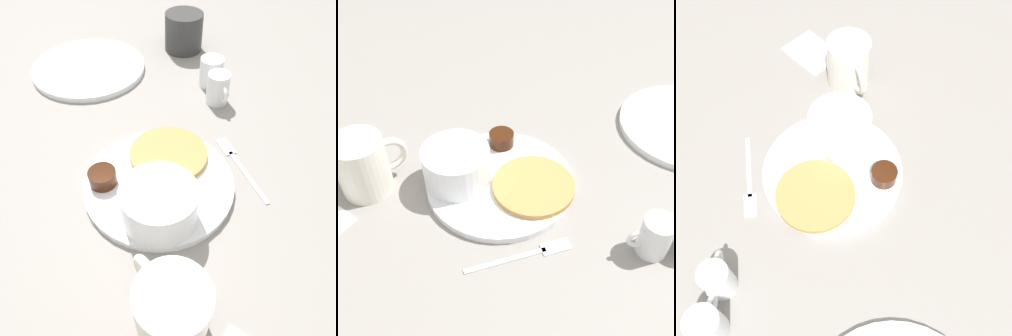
# 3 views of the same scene
# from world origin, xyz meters

# --- Properties ---
(ground_plane) EXTENTS (4.00, 4.00, 0.00)m
(ground_plane) POSITION_xyz_m (0.00, 0.00, 0.00)
(ground_plane) COLOR gray
(plate) EXTENTS (0.23, 0.23, 0.01)m
(plate) POSITION_xyz_m (0.00, 0.00, 0.01)
(plate) COLOR white
(plate) RESTS_ON ground_plane
(pancake_stack) EXTENTS (0.13, 0.13, 0.01)m
(pancake_stack) POSITION_xyz_m (-0.02, 0.05, 0.02)
(pancake_stack) COLOR #B78447
(pancake_stack) RESTS_ON plate
(bowl) EXTENTS (0.10, 0.10, 0.06)m
(bowl) POSITION_xyz_m (0.04, -0.06, 0.04)
(bowl) COLOR white
(bowl) RESTS_ON plate
(syrup_cup) EXTENTS (0.04, 0.04, 0.02)m
(syrup_cup) POSITION_xyz_m (-0.07, -0.05, 0.02)
(syrup_cup) COLOR #38190A
(syrup_cup) RESTS_ON plate
(butter_ramekin) EXTENTS (0.04, 0.04, 0.05)m
(butter_ramekin) POSITION_xyz_m (0.04, -0.08, 0.03)
(butter_ramekin) COLOR white
(butter_ramekin) RESTS_ON plate
(coffee_mug) EXTENTS (0.11, 0.08, 0.10)m
(coffee_mug) POSITION_xyz_m (0.12, -0.17, 0.05)
(coffee_mug) COLOR silver
(coffee_mug) RESTS_ON ground_plane
(creamer_pitcher_near) EXTENTS (0.05, 0.05, 0.06)m
(creamer_pitcher_near) POSITION_xyz_m (-0.02, 0.24, 0.03)
(creamer_pitcher_near) COLOR white
(creamer_pitcher_near) RESTS_ON ground_plane
(fork) EXTENTS (0.13, 0.10, 0.00)m
(fork) POSITION_xyz_m (0.08, 0.11, 0.00)
(fork) COLOR silver
(fork) RESTS_ON ground_plane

